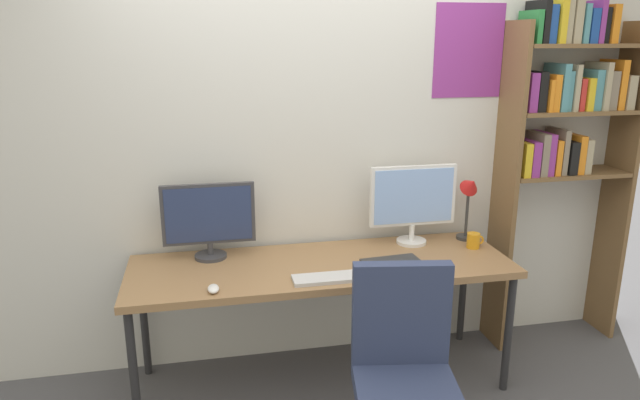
# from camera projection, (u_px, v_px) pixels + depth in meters

# --- Properties ---
(wall_back) EXTENTS (4.51, 0.11, 2.60)m
(wall_back) POSITION_uv_depth(u_px,v_px,m) (308.00, 149.00, 3.42)
(wall_back) COLOR silver
(wall_back) RESTS_ON ground_plane
(desk) EXTENTS (2.11, 0.68, 0.74)m
(desk) POSITION_uv_depth(u_px,v_px,m) (322.00, 272.00, 3.19)
(desk) COLOR #936D47
(desk) RESTS_ON ground_plane
(bookshelf) EXTENTS (0.83, 0.28, 2.17)m
(bookshelf) POSITION_uv_depth(u_px,v_px,m) (565.00, 121.00, 3.51)
(bookshelf) COLOR brown
(bookshelf) RESTS_ON ground_plane
(office_chair) EXTENTS (0.52, 0.52, 0.99)m
(office_chair) POSITION_uv_depth(u_px,v_px,m) (403.00, 398.00, 2.55)
(office_chair) COLOR #2D2D33
(office_chair) RESTS_ON ground_plane
(monitor_left) EXTENTS (0.51, 0.18, 0.43)m
(monitor_left) POSITION_uv_depth(u_px,v_px,m) (209.00, 218.00, 3.20)
(monitor_left) COLOR #38383D
(monitor_left) RESTS_ON desk
(monitor_right) EXTENTS (0.53, 0.18, 0.48)m
(monitor_right) POSITION_uv_depth(u_px,v_px,m) (413.00, 200.00, 3.42)
(monitor_right) COLOR silver
(monitor_right) RESTS_ON desk
(desk_lamp) EXTENTS (0.11, 0.16, 0.42)m
(desk_lamp) POSITION_uv_depth(u_px,v_px,m) (470.00, 196.00, 3.47)
(desk_lamp) COLOR #333333
(desk_lamp) RESTS_ON desk
(keyboard_main) EXTENTS (0.40, 0.13, 0.02)m
(keyboard_main) POSITION_uv_depth(u_px,v_px,m) (331.00, 278.00, 2.96)
(keyboard_main) COLOR silver
(keyboard_main) RESTS_ON desk
(computer_mouse) EXTENTS (0.06, 0.10, 0.03)m
(computer_mouse) POSITION_uv_depth(u_px,v_px,m) (213.00, 289.00, 2.82)
(computer_mouse) COLOR silver
(computer_mouse) RESTS_ON desk
(laptop_closed) EXTENTS (0.34, 0.25, 0.02)m
(laptop_closed) POSITION_uv_depth(u_px,v_px,m) (394.00, 265.00, 3.12)
(laptop_closed) COLOR #2D2D2D
(laptop_closed) RESTS_ON desk
(coffee_mug) EXTENTS (0.11, 0.08, 0.09)m
(coffee_mug) POSITION_uv_depth(u_px,v_px,m) (474.00, 241.00, 3.40)
(coffee_mug) COLOR orange
(coffee_mug) RESTS_ON desk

